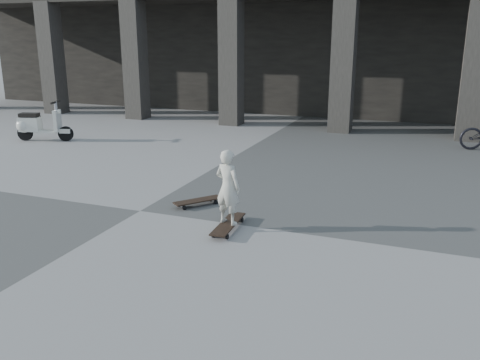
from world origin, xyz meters
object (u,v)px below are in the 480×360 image
(scooter, at_px, (35,125))
(longboard, at_px, (228,224))
(skateboard_spare, at_px, (198,201))
(child, at_px, (228,187))

(scooter, bearing_deg, longboard, -46.15)
(skateboard_spare, relative_size, child, 0.71)
(skateboard_spare, bearing_deg, longboard, -94.75)
(child, distance_m, scooter, 8.72)
(longboard, bearing_deg, scooter, 56.70)
(longboard, height_order, scooter, scooter)
(child, bearing_deg, scooter, -14.85)
(skateboard_spare, distance_m, scooter, 7.51)
(skateboard_spare, relative_size, scooter, 0.52)
(longboard, height_order, child, child)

